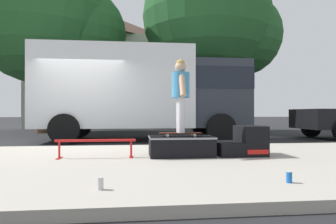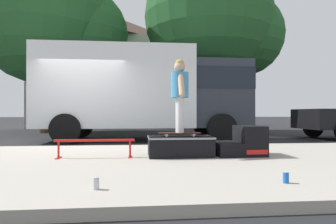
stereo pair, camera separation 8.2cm
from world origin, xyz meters
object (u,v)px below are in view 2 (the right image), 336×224
Objects in this scene: grind_rail at (95,144)px; soda_can_b at (96,183)px; kicker_ramp at (243,143)px; skateboard at (180,133)px; box_truck at (145,90)px; street_tree_neighbour at (53,20)px; skate_box at (180,145)px; skater_kid at (180,89)px; street_tree_main at (216,22)px; soda_can at (286,177)px.

soda_can_b is (0.33, -2.28, -0.18)m from grind_rail.
kicker_ramp reaches higher than skateboard.
street_tree_neighbour reaches higher than box_truck.
skater_kid is (-0.00, 0.04, 1.04)m from skate_box.
skater_kid is 4.75m from box_truck.
box_truck is (-0.51, 4.75, 1.39)m from skate_box.
street_tree_main is at bearing -0.74° from street_tree_neighbour.
street_tree_neighbour is at bearing 107.08° from soda_can_b.
kicker_ramp is 1.21m from skateboard.
soda_can_b is 12.93m from street_tree_neighbour.
box_truck is 6.59m from street_tree_main.
street_tree_main is (2.14, 11.19, 5.19)m from soda_can.
soda_can is (0.89, -2.30, -0.35)m from skateboard.
box_truck is 0.80× the size of street_tree_neighbour.
grind_rail is at bearing -70.81° from street_tree_neighbour.
skateboard reaches higher than grind_rail.
box_truck is at bearing 96.17° from skater_kid.
box_truck is (-1.70, 4.75, 1.35)m from kicker_ramp.
soda_can_b is at bearing -116.90° from skater_kid.
street_tree_neighbour reaches higher than grind_rail.
grind_rail is 0.16× the size of street_tree_neighbour.
skater_kid is 2.73m from soda_can.
street_tree_neighbour is at bearing 116.31° from soda_can.
skater_kid reaches higher than kicker_ramp.
soda_can_b is (-2.40, -2.34, -0.17)m from kicker_ramp.
skateboard is 6.22× the size of soda_can_b.
grind_rail is at bearing -176.42° from skater_kid.
skateboard is at bearing -108.80° from street_tree_main.
skateboard is 11.19m from street_tree_neighbour.
street_tree_neighbour is (-4.70, 9.02, 4.95)m from skate_box.
grind_rail is at bearing -178.74° from kicker_ramp.
skater_kid is 0.16× the size of street_tree_main.
kicker_ramp is at bearing -1.72° from skater_kid.
street_tree_main reaches higher than box_truck.
skate_box reaches higher than soda_can_b.
kicker_ramp is 0.10× the size of street_tree_main.
street_tree_main reaches higher than skate_box.
soda_can is at bearing -97.73° from kicker_ramp.
skater_kid reaches higher than skate_box.
box_truck reaches higher than grind_rail.
grind_rail is 0.20× the size of box_truck.
street_tree_main reaches higher than soda_can_b.
soda_can_b is 13.10m from street_tree_main.
street_tree_main is at bearing 69.41° from soda_can_b.
skater_kid reaches higher than soda_can.
box_truck is at bearing 77.97° from grind_rail.
grind_rail is at bearing -102.03° from box_truck.
kicker_ramp is at bearing -0.02° from skate_box.
skateboard is (-1.19, 0.04, 0.19)m from kicker_ramp.
skateboard is at bearing 63.10° from soda_can_b.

